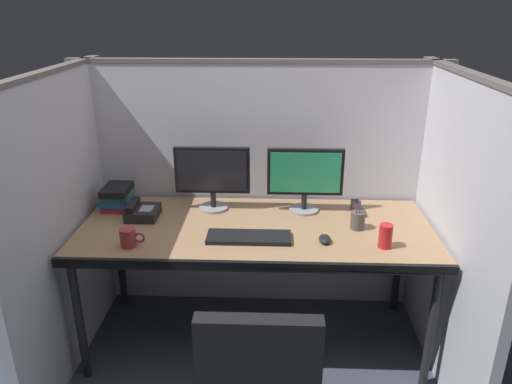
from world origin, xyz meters
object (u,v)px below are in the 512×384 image
computer_mouse (325,239)px  coffee_mug (129,237)px  book_stack (117,197)px  desk (256,235)px  desk_phone (142,212)px  pen_cup (358,220)px  red_stapler (356,208)px  keyboard_main (249,237)px  monitor_right (305,176)px  soda_can (386,236)px  monitor_left (212,174)px

computer_mouse → coffee_mug: 0.98m
computer_mouse → book_stack: 1.24m
desk → desk_phone: size_ratio=10.00×
pen_cup → red_stapler: 0.21m
keyboard_main → computer_mouse: size_ratio=4.48×
pen_cup → keyboard_main: bearing=-165.5°
monitor_right → coffee_mug: size_ratio=3.41×
soda_can → pen_cup: size_ratio=0.73×
desk → computer_mouse: computer_mouse is taller
monitor_right → book_stack: 1.10m
red_stapler → desk: bearing=-159.3°
coffee_mug → pen_cup: (1.16, 0.25, 0.00)m
monitor_left → monitor_right: size_ratio=1.00×
soda_can → monitor_right: bearing=130.9°
keyboard_main → book_stack: size_ratio=1.90×
book_stack → computer_mouse: bearing=-18.7°
desk → coffee_mug: (-0.62, -0.24, 0.10)m
keyboard_main → red_stapler: size_ratio=2.87×
computer_mouse → soda_can: bearing=-8.4°
desk_phone → soda_can: bearing=-13.4°
monitor_left → soda_can: (0.90, -0.44, -0.15)m
monitor_left → red_stapler: (0.83, -0.03, -0.19)m
monitor_right → keyboard_main: (-0.30, -0.37, -0.20)m
monitor_left → computer_mouse: size_ratio=4.48×
coffee_mug → book_stack: size_ratio=0.56×
soda_can → monitor_left: bearing=153.9°
desk_phone → monitor_right: bearing=7.8°
monitor_left → coffee_mug: size_ratio=3.41×
keyboard_main → desk_phone: bearing=158.0°
desk → red_stapler: 0.62m
desk → computer_mouse: size_ratio=19.79×
desk_phone → pen_cup: size_ratio=1.14×
computer_mouse → red_stapler: (0.22, 0.37, 0.01)m
keyboard_main → pen_cup: (0.57, 0.15, 0.04)m
soda_can → pen_cup: bearing=116.2°
desk_phone → red_stapler: 1.22m
desk → keyboard_main: size_ratio=4.42×
desk → red_stapler: bearing=20.7°
coffee_mug → red_stapler: bearing=20.9°
desk → monitor_right: monitor_right is taller
desk → book_stack: size_ratio=8.39×
keyboard_main → desk: bearing=78.6°
monitor_right → keyboard_main: 0.52m
monitor_left → monitor_right: same height
coffee_mug → red_stapler: coffee_mug is taller
computer_mouse → coffee_mug: bearing=-175.2°
desk → soda_can: (0.65, -0.20, 0.11)m
coffee_mug → book_stack: book_stack is taller
desk_phone → book_stack: bearing=143.2°
coffee_mug → soda_can: size_ratio=1.03×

